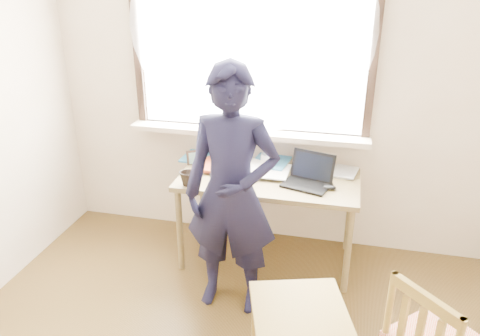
% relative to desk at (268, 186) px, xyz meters
% --- Properties ---
extents(room_shell, '(3.52, 4.02, 2.61)m').
position_rel_desk_xyz_m(room_shell, '(-0.04, -1.43, 1.01)').
color(room_shell, beige).
rests_on(room_shell, ground).
extents(desk, '(1.30, 0.65, 0.69)m').
position_rel_desk_xyz_m(desk, '(0.00, 0.00, 0.00)').
color(desk, olive).
rests_on(desk, ground).
extents(laptop, '(0.37, 0.33, 0.21)m').
position_rel_desk_xyz_m(laptop, '(0.29, -0.04, 0.12)').
color(laptop, black).
rests_on(laptop, desk).
extents(mug_white, '(0.17, 0.17, 0.10)m').
position_rel_desk_xyz_m(mug_white, '(-0.04, 0.22, 0.12)').
color(mug_white, white).
rests_on(mug_white, desk).
extents(mug_dark, '(0.15, 0.15, 0.10)m').
position_rel_desk_xyz_m(mug_dark, '(-0.53, -0.26, 0.12)').
color(mug_dark, black).
rests_on(mug_dark, desk).
extents(mouse, '(0.09, 0.06, 0.03)m').
position_rel_desk_xyz_m(mouse, '(0.44, -0.10, 0.09)').
color(mouse, black).
rests_on(mouse, desk).
extents(desk_clutter, '(0.82, 0.48, 0.05)m').
position_rel_desk_xyz_m(desk_clutter, '(-0.31, 0.18, 0.10)').
color(desk_clutter, white).
rests_on(desk_clutter, desk).
extents(book_a, '(0.25, 0.32, 0.03)m').
position_rel_desk_xyz_m(book_a, '(-0.44, 0.18, 0.09)').
color(book_a, white).
rests_on(book_a, desk).
extents(book_b, '(0.21, 0.26, 0.02)m').
position_rel_desk_xyz_m(book_b, '(0.45, 0.22, 0.08)').
color(book_b, white).
rests_on(book_b, desk).
extents(picture_frame, '(0.12, 0.09, 0.11)m').
position_rel_desk_xyz_m(picture_frame, '(-0.59, 0.10, 0.13)').
color(picture_frame, black).
rests_on(picture_frame, desk).
extents(work_chair, '(0.59, 0.58, 0.49)m').
position_rel_desk_xyz_m(work_chair, '(0.36, -1.11, -0.21)').
color(work_chair, olive).
rests_on(work_chair, ground).
extents(person, '(0.60, 0.39, 1.63)m').
position_rel_desk_xyz_m(person, '(-0.14, -0.55, 0.19)').
color(person, black).
rests_on(person, ground).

